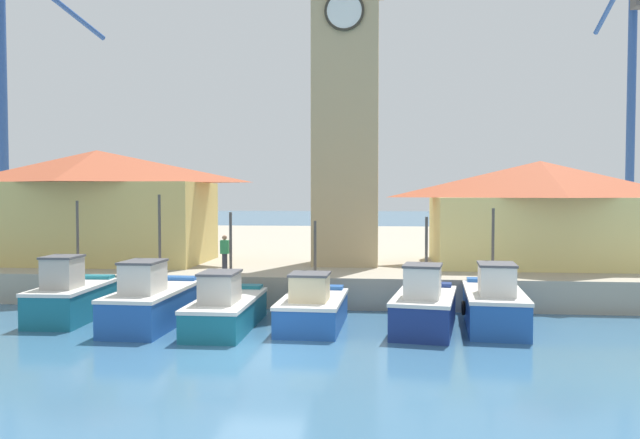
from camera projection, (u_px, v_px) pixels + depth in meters
name	position (u px, v px, depth m)	size (l,w,h in m)	color
ground_plane	(260.00, 350.00, 18.26)	(300.00, 300.00, 0.00)	#386689
quay_wharf	(332.00, 249.00, 44.59)	(120.00, 40.00, 1.27)	#A89E89
fishing_boat_far_left	(71.00, 298.00, 22.64)	(2.05, 4.24, 4.33)	#196B7F
fishing_boat_left_outer	(153.00, 302.00, 21.68)	(2.11, 5.19, 4.56)	#2356A8
fishing_boat_left_inner	(226.00, 308.00, 21.20)	(2.01, 5.11, 3.95)	#196B7F
fishing_boat_mid_left	(313.00, 308.00, 21.45)	(2.27, 4.37, 3.64)	#2356A8
fishing_boat_center	(424.00, 307.00, 20.94)	(2.58, 4.60, 3.80)	navy
fishing_boat_mid_right	(494.00, 304.00, 21.43)	(2.33, 5.10, 4.08)	#2356A8
clock_tower	(346.00, 84.00, 29.22)	(3.51, 3.51, 17.63)	tan
warehouse_left	(97.00, 205.00, 30.30)	(10.93, 5.81, 5.44)	tan
warehouse_right	(540.00, 212.00, 29.17)	(10.15, 6.49, 4.86)	#E5D17A
port_crane_near	(8.00, 137.00, 40.37)	(4.70, 9.12, 18.64)	navy
port_crane_far	(629.00, 133.00, 42.36)	(2.00, 9.45, 19.17)	navy
dock_worker_near_tower	(225.00, 254.00, 25.73)	(0.34, 0.22, 1.62)	#33333D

